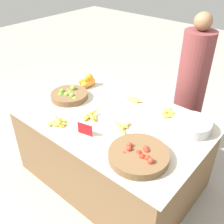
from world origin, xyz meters
name	(u,v)px	position (x,y,z in m)	size (l,w,h in m)	color
ground_plane	(112,175)	(0.00, 0.00, 0.00)	(12.00, 12.00, 0.00)	#A39E93
market_table	(112,148)	(0.00, 0.00, 0.37)	(1.70, 1.11, 0.74)	brown
lime_bowl	(69,95)	(-0.54, -0.02, 0.77)	(0.36, 0.36, 0.10)	brown
tomato_basket	(139,155)	(0.49, -0.28, 0.77)	(0.44, 0.44, 0.09)	brown
orange_pile	(88,82)	(-0.58, 0.28, 0.79)	(0.17, 0.19, 0.14)	orange
metal_bowl	(192,125)	(0.62, 0.28, 0.78)	(0.31, 0.31, 0.09)	silver
price_sign	(85,129)	(0.00, -0.33, 0.79)	(0.13, 0.04, 0.10)	red
banana_bunch_middle_right	(133,99)	(-0.02, 0.35, 0.75)	(0.20, 0.09, 0.03)	#EFDB4C
banana_bunch_middle_left	(91,116)	(-0.13, -0.14, 0.76)	(0.14, 0.18, 0.05)	#EFDB4C
banana_bunch_front_right	(122,127)	(0.18, -0.08, 0.75)	(0.20, 0.18, 0.03)	#EFDB4C
banana_bunch_back_center	(168,112)	(0.36, 0.35, 0.76)	(0.20, 0.18, 0.06)	#EFDB4C
banana_bunch_front_left	(57,122)	(-0.28, -0.39, 0.76)	(0.17, 0.17, 0.06)	#EFDB4C
vendor_person	(190,93)	(0.30, 0.91, 0.71)	(0.31, 0.31, 1.52)	brown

